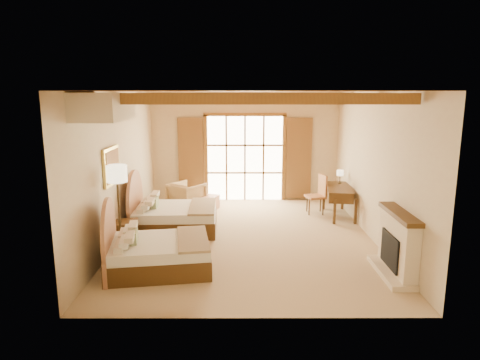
{
  "coord_description": "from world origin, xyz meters",
  "views": [
    {
      "loc": [
        -0.18,
        -9.11,
        3.18
      ],
      "look_at": [
        -0.15,
        0.2,
        1.27
      ],
      "focal_mm": 32.0,
      "sensor_mm": 36.0,
      "label": 1
    }
  ],
  "objects_px": {
    "bed_far": "(169,215)",
    "armchair": "(187,196)",
    "desk": "(339,200)",
    "bed_near": "(151,251)",
    "nightstand": "(127,235)"
  },
  "relations": [
    {
      "from": "bed_far",
      "to": "desk",
      "type": "bearing_deg",
      "value": 14.06
    },
    {
      "from": "bed_near",
      "to": "nightstand",
      "type": "xyz_separation_m",
      "value": [
        -0.73,
        1.11,
        -0.07
      ]
    },
    {
      "from": "bed_far",
      "to": "armchair",
      "type": "distance_m",
      "value": 1.83
    },
    {
      "from": "nightstand",
      "to": "desk",
      "type": "bearing_deg",
      "value": 10.96
    },
    {
      "from": "nightstand",
      "to": "desk",
      "type": "xyz_separation_m",
      "value": [
        4.93,
        2.33,
        0.13
      ]
    },
    {
      "from": "bed_far",
      "to": "armchair",
      "type": "xyz_separation_m",
      "value": [
        0.2,
        1.82,
        0.0
      ]
    },
    {
      "from": "bed_near",
      "to": "armchair",
      "type": "bearing_deg",
      "value": 79.1
    },
    {
      "from": "nightstand",
      "to": "desk",
      "type": "relative_size",
      "value": 0.38
    },
    {
      "from": "armchair",
      "to": "desk",
      "type": "distance_m",
      "value": 4.09
    },
    {
      "from": "bed_near",
      "to": "armchair",
      "type": "distance_m",
      "value": 4.06
    },
    {
      "from": "bed_far",
      "to": "desk",
      "type": "relative_size",
      "value": 1.28
    },
    {
      "from": "bed_near",
      "to": "bed_far",
      "type": "relative_size",
      "value": 1.03
    },
    {
      "from": "bed_near",
      "to": "armchair",
      "type": "relative_size",
      "value": 2.4
    },
    {
      "from": "armchair",
      "to": "desk",
      "type": "relative_size",
      "value": 0.55
    },
    {
      "from": "bed_far",
      "to": "nightstand",
      "type": "height_order",
      "value": "bed_far"
    }
  ]
}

